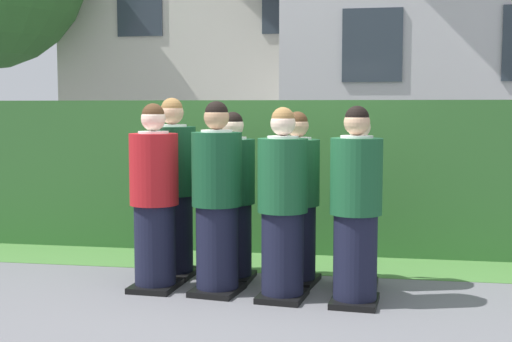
% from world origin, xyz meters
% --- Properties ---
extents(ground_plane, '(60.00, 60.00, 0.00)m').
position_xyz_m(ground_plane, '(0.00, 0.00, 0.00)').
color(ground_plane, slate).
extents(student_in_red_blazer, '(0.43, 0.53, 1.64)m').
position_xyz_m(student_in_red_blazer, '(-0.88, 0.07, 0.78)').
color(student_in_red_blazer, black).
rests_on(student_in_red_blazer, ground).
extents(student_front_row_1, '(0.45, 0.53, 1.66)m').
position_xyz_m(student_front_row_1, '(-0.30, 0.04, 0.79)').
color(student_front_row_1, black).
rests_on(student_front_row_1, ground).
extents(student_front_row_2, '(0.42, 0.50, 1.61)m').
position_xyz_m(student_front_row_2, '(0.28, -0.05, 0.77)').
color(student_front_row_2, black).
rests_on(student_front_row_2, ground).
extents(student_front_row_3, '(0.42, 0.49, 1.62)m').
position_xyz_m(student_front_row_3, '(0.88, -0.10, 0.77)').
color(student_front_row_3, black).
rests_on(student_front_row_3, ground).
extents(student_rear_row_0, '(0.44, 0.50, 1.70)m').
position_xyz_m(student_rear_row_0, '(-0.86, 0.57, 0.81)').
color(student_rear_row_0, black).
rests_on(student_rear_row_0, ground).
extents(student_rear_row_1, '(0.41, 0.50, 1.57)m').
position_xyz_m(student_rear_row_1, '(-0.26, 0.51, 0.75)').
color(student_rear_row_1, black).
rests_on(student_rear_row_1, ground).
extents(student_rear_row_2, '(0.43, 0.53, 1.57)m').
position_xyz_m(student_rear_row_2, '(0.34, 0.50, 0.75)').
color(student_rear_row_2, black).
rests_on(student_rear_row_2, ground).
extents(student_rear_row_3, '(0.41, 0.50, 1.57)m').
position_xyz_m(student_rear_row_3, '(0.89, 0.44, 0.74)').
color(student_rear_row_3, black).
rests_on(student_rear_row_3, ground).
extents(hedge, '(8.17, 0.70, 1.69)m').
position_xyz_m(hedge, '(0.00, 2.05, 0.84)').
color(hedge, '#33662D').
rests_on(hedge, ground).
extents(school_building_main, '(5.47, 3.20, 5.65)m').
position_xyz_m(school_building_main, '(2.12, 6.47, 2.90)').
color(school_building_main, silver).
rests_on(school_building_main, ground).
extents(lawn_strip, '(8.17, 0.90, 0.01)m').
position_xyz_m(lawn_strip, '(0.00, 1.25, 0.00)').
color(lawn_strip, '#477A38').
rests_on(lawn_strip, ground).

